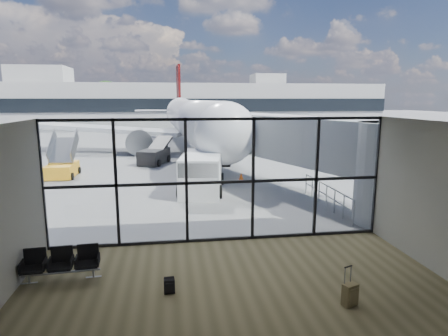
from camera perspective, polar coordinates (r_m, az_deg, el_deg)
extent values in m
plane|color=slate|center=(53.20, -6.43, 4.88)|extent=(220.00, 220.00, 0.00)
cube|color=brown|center=(10.44, 2.54, -18.92)|extent=(12.00, 8.00, 0.01)
cube|color=silver|center=(9.11, 2.77, 6.53)|extent=(12.00, 8.00, 0.02)
cube|color=beige|center=(5.96, 10.36, -18.53)|extent=(12.00, 0.02, 4.50)
cube|color=white|center=(13.35, -0.61, -1.96)|extent=(12.00, 0.04, 4.50)
cube|color=black|center=(13.99, -0.59, -10.75)|extent=(12.00, 0.12, 0.10)
cube|color=black|center=(13.37, -0.61, -2.17)|extent=(12.00, 0.12, 0.10)
cube|color=black|center=(13.06, -0.63, 7.47)|extent=(12.00, 0.12, 0.10)
cube|color=black|center=(13.91, -25.95, -2.53)|extent=(0.10, 0.12, 4.50)
cube|color=black|center=(13.37, -16.10, -2.36)|extent=(0.10, 0.12, 4.50)
cube|color=black|center=(13.25, -5.76, -2.11)|extent=(0.10, 0.12, 4.50)
cube|color=black|center=(13.56, 4.42, -1.79)|extent=(0.10, 0.12, 4.50)
cube|color=black|center=(14.28, 13.86, -1.45)|extent=(0.10, 0.12, 4.50)
cube|color=black|center=(15.34, 22.20, -1.11)|extent=(0.10, 0.12, 4.50)
cylinder|color=#9B9EA0|center=(16.82, 23.98, -0.80)|extent=(2.80, 2.80, 4.20)
cube|color=#9B9EA0|center=(21.95, 8.42, 4.81)|extent=(7.45, 14.81, 2.40)
cube|color=#9B9EA0|center=(28.24, -0.89, 6.16)|extent=(2.60, 2.20, 2.60)
cylinder|color=gray|center=(28.38, -2.48, 1.91)|extent=(0.20, 0.20, 1.80)
cylinder|color=gray|center=(28.59, 0.72, 1.98)|extent=(0.20, 0.20, 1.80)
cylinder|color=black|center=(28.58, -0.87, 0.65)|extent=(1.80, 0.56, 0.56)
cylinder|color=gray|center=(16.23, 19.13, -6.50)|extent=(0.06, 0.06, 1.10)
cylinder|color=gray|center=(16.99, 17.74, -5.66)|extent=(0.06, 0.06, 1.10)
cylinder|color=gray|center=(17.77, 16.48, -4.88)|extent=(0.06, 0.06, 1.10)
cylinder|color=gray|center=(18.56, 15.32, -4.17)|extent=(0.06, 0.06, 1.10)
cylinder|color=gray|center=(19.37, 14.26, -3.52)|extent=(0.06, 0.06, 1.10)
cylinder|color=gray|center=(20.17, 13.29, -2.92)|extent=(0.06, 0.06, 1.10)
cylinder|color=gray|center=(20.99, 12.39, -2.36)|extent=(0.06, 0.06, 1.10)
cylinder|color=gray|center=(18.44, 15.40, -2.58)|extent=(0.06, 5.40, 0.06)
cylinder|color=gray|center=(18.55, 15.33, -4.02)|extent=(0.06, 5.40, 0.06)
cube|color=#A7A7A2|center=(74.95, -7.09, 9.54)|extent=(80.00, 12.00, 8.00)
cube|color=black|center=(68.85, -6.97, 9.46)|extent=(80.00, 0.20, 2.40)
cube|color=#A7A7A2|center=(78.57, -26.20, 12.62)|extent=(10.00, 8.00, 3.00)
cube|color=#A7A7A2|center=(77.58, 6.61, 13.27)|extent=(6.00, 6.00, 2.00)
cylinder|color=#382619|center=(90.56, -28.74, 7.04)|extent=(0.50, 0.50, 3.42)
sphere|color=black|center=(90.49, -28.98, 9.67)|extent=(6.27, 6.27, 6.27)
cylinder|color=#382619|center=(88.68, -25.07, 7.06)|extent=(0.50, 0.50, 2.70)
sphere|color=black|center=(88.60, -25.23, 9.19)|extent=(4.95, 4.95, 4.95)
cylinder|color=#382619|center=(87.15, -21.27, 7.41)|extent=(0.50, 0.50, 3.06)
sphere|color=black|center=(87.08, -21.43, 9.86)|extent=(5.61, 5.61, 5.61)
cylinder|color=#382619|center=(86.02, -17.34, 7.73)|extent=(0.50, 0.50, 3.42)
sphere|color=black|center=(85.95, -17.50, 10.51)|extent=(6.27, 6.27, 6.27)
cube|color=gray|center=(12.03, -23.52, -14.40)|extent=(2.11, 0.24, 0.04)
cube|color=black|center=(12.12, -27.03, -13.56)|extent=(0.64, 0.60, 0.08)
cube|color=black|center=(12.27, -26.82, -11.99)|extent=(0.60, 0.11, 0.53)
cube|color=black|center=(11.96, -23.59, -13.60)|extent=(0.64, 0.60, 0.08)
cube|color=black|center=(12.11, -23.44, -12.01)|extent=(0.60, 0.11, 0.53)
cube|color=black|center=(11.84, -20.07, -13.60)|extent=(0.64, 0.60, 0.08)
cube|color=black|center=(11.99, -19.98, -11.99)|extent=(0.60, 0.11, 0.53)
cylinder|color=gray|center=(12.28, -27.58, -14.84)|extent=(0.06, 0.06, 0.24)
cylinder|color=gray|center=(11.94, -19.27, -14.92)|extent=(0.06, 0.06, 0.24)
cube|color=black|center=(10.58, -8.33, -17.39)|extent=(0.29, 0.19, 0.39)
cube|color=black|center=(10.49, -8.30, -17.66)|extent=(0.23, 0.07, 0.27)
cylinder|color=black|center=(10.57, -8.39, -16.22)|extent=(0.27, 0.09, 0.07)
cube|color=olive|center=(10.38, 18.63, -17.81)|extent=(0.43, 0.35, 0.56)
cube|color=olive|center=(10.31, 19.17, -18.05)|extent=(0.31, 0.15, 0.42)
cylinder|color=gray|center=(10.16, 17.94, -15.40)|extent=(0.02, 0.02, 0.47)
cylinder|color=gray|center=(10.30, 18.75, -15.07)|extent=(0.02, 0.02, 0.47)
cube|color=black|center=(10.13, 18.42, -14.07)|extent=(0.24, 0.12, 0.02)
cylinder|color=black|center=(10.50, 17.69, -19.08)|extent=(0.05, 0.07, 0.06)
cylinder|color=black|center=(10.64, 18.50, -18.72)|extent=(0.05, 0.07, 0.06)
cylinder|color=white|center=(37.81, -4.59, 7.37)|extent=(5.52, 31.16, 3.82)
sphere|color=white|center=(22.54, 0.21, 5.32)|extent=(3.82, 3.82, 3.82)
cone|color=white|center=(55.78, -6.88, 8.64)|extent=(4.16, 6.40, 3.82)
cube|color=black|center=(23.11, -0.10, 6.73)|extent=(2.34, 1.36, 0.52)
cube|color=white|center=(38.86, -17.79, 5.69)|extent=(15.88, 7.37, 1.22)
cylinder|color=black|center=(36.67, -12.73, 4.06)|extent=(2.36, 3.63, 2.17)
cube|color=white|center=(55.09, -10.30, 8.63)|extent=(5.90, 2.71, 0.19)
cube|color=white|center=(40.86, 7.64, 6.31)|extent=(15.72, 8.87, 1.22)
cylinder|color=black|center=(37.98, 3.74, 4.50)|extent=(2.36, 3.63, 2.17)
cube|color=white|center=(55.63, -3.40, 8.80)|extent=(5.97, 3.28, 0.19)
cube|color=#4D0B0B|center=(55.78, -6.95, 12.14)|extent=(0.53, 3.94, 6.20)
cylinder|color=gray|center=(24.87, -0.76, 0.28)|extent=(0.21, 0.21, 1.45)
cylinder|color=black|center=(24.94, -0.75, -0.54)|extent=(0.30, 0.74, 0.72)
cylinder|color=black|center=(38.32, -8.93, 3.36)|extent=(0.52, 1.02, 0.99)
cylinder|color=black|center=(39.00, -0.40, 3.61)|extent=(0.52, 1.02, 0.99)
cube|color=white|center=(21.02, -3.41, -0.72)|extent=(2.88, 5.12, 2.10)
cube|color=black|center=(19.16, -3.85, -0.06)|extent=(2.18, 1.58, 0.74)
cylinder|color=black|center=(19.75, -6.80, -3.53)|extent=(0.38, 0.77, 0.74)
cylinder|color=black|center=(19.57, -0.68, -3.59)|extent=(0.38, 0.77, 0.74)
cylinder|color=black|center=(22.80, -5.71, -1.62)|extent=(0.38, 0.77, 0.74)
cylinder|color=black|center=(22.65, -0.41, -1.65)|extent=(0.38, 0.77, 0.74)
cube|color=black|center=(30.43, -10.60, 1.77)|extent=(2.59, 3.66, 1.11)
cube|color=black|center=(31.55, -9.74, 3.63)|extent=(2.20, 3.06, 1.15)
cylinder|color=black|center=(29.78, -12.76, 0.85)|extent=(0.40, 0.60, 0.56)
cylinder|color=black|center=(29.18, -9.97, 0.75)|extent=(0.40, 0.60, 0.56)
cylinder|color=black|center=(31.79, -11.13, 1.51)|extent=(0.40, 0.60, 0.56)
cylinder|color=black|center=(31.23, -8.49, 1.43)|extent=(0.40, 0.60, 0.56)
cube|color=#F4A41C|center=(27.14, -23.47, -0.27)|extent=(1.72, 2.96, 0.84)
cube|color=gray|center=(27.77, -23.23, 2.49)|extent=(1.50, 2.40, 1.55)
cylinder|color=black|center=(26.42, -25.74, -1.25)|extent=(0.22, 0.46, 0.46)
cylinder|color=black|center=(25.99, -22.20, -1.17)|extent=(0.22, 0.46, 0.46)
cylinder|color=black|center=(28.40, -24.56, -0.41)|extent=(0.22, 0.46, 0.46)
cylinder|color=black|center=(28.00, -21.25, -0.31)|extent=(0.22, 0.46, 0.46)
cube|color=orange|center=(29.04, -0.95, 0.34)|extent=(0.42, 0.42, 0.03)
cone|color=orange|center=(28.99, -0.95, 0.89)|extent=(0.40, 0.40, 0.59)
cube|color=#FE5A0D|center=(23.54, 2.62, -2.08)|extent=(0.41, 0.41, 0.03)
cone|color=#FE5A0D|center=(23.48, 2.63, -1.42)|extent=(0.39, 0.39, 0.58)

